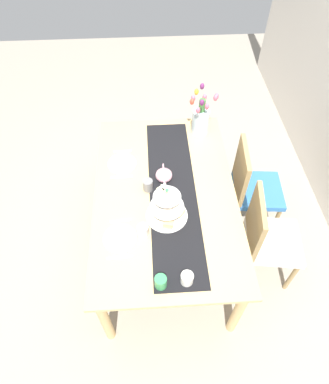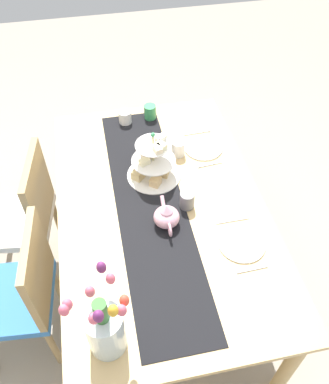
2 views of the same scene
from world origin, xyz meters
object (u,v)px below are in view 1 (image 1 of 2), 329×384
(dinner_plate_left, at_px, (122,164))
(cream_jug, at_px, (187,279))
(mug_grey, at_px, (148,185))
(dining_table, at_px, (165,200))
(knife_right, at_px, (120,257))
(dinner_plate_right, at_px, (120,238))
(tiered_cake_stand, at_px, (167,209))
(chair_left, at_px, (251,185))
(chair_right, at_px, (266,236))
(teapot, at_px, (164,175))
(fork_right, at_px, (121,221))
(mug_orange, at_px, (161,282))
(tulip_vase, at_px, (201,118))
(fork_left, at_px, (122,151))
(knife_left, at_px, (122,177))
(mug_white_text, at_px, (143,231))

(dinner_plate_left, bearing_deg, cream_jug, 22.08)
(dinner_plate_left, relative_size, mug_grey, 2.42)
(dining_table, xyz_separation_m, mug_grey, (-0.04, -0.13, 0.14))
(knife_right, bearing_deg, dinner_plate_right, 180.00)
(tiered_cake_stand, height_order, dinner_plate_right, tiered_cake_stand)
(chair_left, xyz_separation_m, chair_right, (0.52, 0.00, 0.00))
(teapot, height_order, fork_right, teapot)
(dinner_plate_right, bearing_deg, mug_orange, 36.55)
(knife_right, bearing_deg, dining_table, 147.96)
(tulip_vase, bearing_deg, fork_left, -72.90)
(tulip_vase, relative_size, dinner_plate_right, 1.92)
(dinner_plate_right, distance_m, mug_orange, 0.44)
(mug_orange, bearing_deg, dinner_plate_left, -166.19)
(chair_right, relative_size, knife_right, 5.35)
(tiered_cake_stand, relative_size, cream_jug, 3.58)
(chair_right, relative_size, tiered_cake_stand, 2.99)
(knife_left, bearing_deg, fork_right, 0.00)
(cream_jug, distance_m, mug_orange, 0.16)
(chair_left, distance_m, dinner_plate_right, 1.28)
(mug_orange, bearing_deg, teapot, 175.26)
(knife_right, bearing_deg, knife_left, 180.00)
(chair_right, height_order, teapot, chair_right)
(tiered_cake_stand, bearing_deg, fork_left, -153.95)
(teapot, xyz_separation_m, cream_jug, (0.85, 0.09, -0.02))
(fork_left, bearing_deg, teapot, 44.70)
(chair_right, xyz_separation_m, mug_white_text, (0.07, -0.94, 0.29))
(fork_right, distance_m, mug_grey, 0.35)
(dinner_plate_left, height_order, fork_right, dinner_plate_left)
(dining_table, relative_size, dinner_plate_right, 7.57)
(cream_jug, relative_size, mug_grey, 0.89)
(chair_left, relative_size, mug_grey, 9.58)
(fork_left, bearing_deg, chair_right, 55.49)
(fork_right, bearing_deg, chair_right, 87.53)
(tiered_cake_stand, height_order, fork_left, tiered_cake_stand)
(cream_jug, height_order, knife_right, cream_jug)
(tulip_vase, distance_m, mug_white_text, 1.17)
(knife_right, bearing_deg, chair_right, 102.45)
(tulip_vase, xyz_separation_m, fork_right, (0.92, -0.68, -0.15))
(dining_table, height_order, chair_left, chair_left)
(dining_table, bearing_deg, dinner_plate_left, -134.10)
(tiered_cake_stand, relative_size, knife_left, 1.79)
(tulip_vase, xyz_separation_m, mug_orange, (1.41, -0.42, -0.10))
(dinner_plate_left, bearing_deg, mug_white_text, 13.16)
(chair_left, distance_m, fork_left, 1.15)
(dinner_plate_right, bearing_deg, teapot, 147.28)
(mug_grey, height_order, mug_white_text, mug_grey)
(fork_left, relative_size, fork_right, 1.00)
(dining_table, height_order, tiered_cake_stand, tiered_cake_stand)
(chair_right, distance_m, fork_left, 1.36)
(dinner_plate_right, relative_size, knife_right, 1.35)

